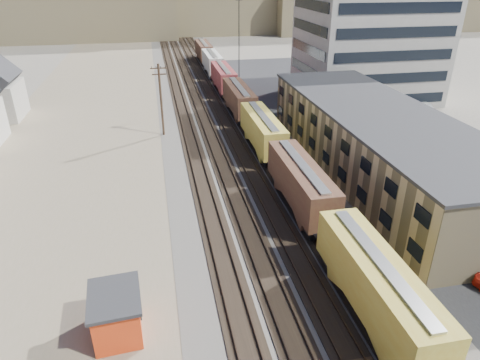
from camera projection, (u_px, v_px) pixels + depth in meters
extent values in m
cube|color=#4C4742|center=(215.00, 114.00, 69.36)|extent=(18.00, 200.00, 0.06)
cube|color=#7A6E54|center=(78.00, 146.00, 57.03)|extent=(24.00, 180.00, 0.03)
cube|color=#232326|center=(385.00, 137.00, 60.08)|extent=(26.00, 120.00, 0.04)
cube|color=black|center=(184.00, 116.00, 68.44)|extent=(2.60, 200.00, 0.08)
cube|color=#38281E|center=(179.00, 115.00, 68.26)|extent=(0.08, 200.00, 0.16)
cube|color=#38281E|center=(188.00, 115.00, 68.51)|extent=(0.08, 200.00, 0.16)
cube|color=black|center=(203.00, 115.00, 68.97)|extent=(2.60, 200.00, 0.08)
cube|color=#38281E|center=(198.00, 114.00, 68.79)|extent=(0.08, 200.00, 0.16)
cube|color=#38281E|center=(207.00, 114.00, 69.05)|extent=(0.08, 200.00, 0.16)
cube|color=black|center=(221.00, 114.00, 69.50)|extent=(2.60, 200.00, 0.08)
cube|color=#38281E|center=(217.00, 113.00, 69.32)|extent=(0.08, 200.00, 0.16)
cube|color=#38281E|center=(225.00, 113.00, 69.58)|extent=(0.08, 200.00, 0.16)
cube|color=black|center=(238.00, 113.00, 70.00)|extent=(2.60, 200.00, 0.08)
cube|color=#38281E|center=(234.00, 112.00, 69.82)|extent=(0.08, 200.00, 0.16)
cube|color=#38281E|center=(242.00, 112.00, 70.07)|extent=(0.08, 200.00, 0.16)
cube|color=black|center=(341.00, 263.00, 33.17)|extent=(2.20, 2.20, 0.90)
cube|color=gold|center=(376.00, 283.00, 27.76)|extent=(3.00, 13.34, 3.40)
cube|color=#B7B7B2|center=(380.00, 261.00, 26.97)|extent=(0.90, 12.32, 0.16)
cube|color=black|center=(318.00, 228.00, 37.61)|extent=(2.20, 2.20, 0.90)
cube|color=black|center=(285.00, 178.00, 46.53)|extent=(2.20, 2.20, 0.90)
cube|color=#4B2920|center=(301.00, 181.00, 41.11)|extent=(3.00, 13.34, 3.40)
cube|color=#B7B7B2|center=(302.00, 164.00, 40.32)|extent=(0.90, 12.32, 0.16)
cube|color=black|center=(272.00, 160.00, 50.96)|extent=(2.20, 2.20, 0.90)
cube|color=black|center=(253.00, 132.00, 59.88)|extent=(2.20, 2.20, 0.90)
cube|color=gold|center=(262.00, 129.00, 54.47)|extent=(3.00, 13.34, 3.40)
cube|color=#B7B7B2|center=(263.00, 116.00, 53.68)|extent=(0.90, 12.33, 0.16)
cube|color=black|center=(246.00, 120.00, 64.32)|extent=(2.20, 2.20, 0.90)
cube|color=black|center=(233.00, 102.00, 73.24)|extent=(2.20, 2.20, 0.90)
cube|color=#4B2920|center=(239.00, 98.00, 67.83)|extent=(3.00, 13.34, 3.40)
cube|color=#B7B7B2|center=(239.00, 86.00, 67.04)|extent=(0.90, 12.33, 0.16)
cube|color=black|center=(228.00, 94.00, 77.68)|extent=(2.20, 2.20, 0.90)
cube|color=black|center=(220.00, 81.00, 86.60)|extent=(2.20, 2.20, 0.90)
cube|color=maroon|center=(223.00, 76.00, 81.18)|extent=(3.00, 13.34, 3.40)
cube|color=#B7B7B2|center=(223.00, 67.00, 80.40)|extent=(0.90, 12.32, 0.16)
cube|color=black|center=(216.00, 76.00, 91.03)|extent=(2.20, 2.20, 0.90)
cube|color=black|center=(209.00, 66.00, 99.95)|extent=(2.20, 2.20, 0.90)
cube|color=beige|center=(212.00, 61.00, 94.54)|extent=(3.00, 13.34, 3.40)
cube|color=#B7B7B2|center=(212.00, 53.00, 93.75)|extent=(0.90, 12.32, 0.16)
cube|color=black|center=(207.00, 62.00, 104.39)|extent=(2.20, 2.20, 0.90)
cube|color=black|center=(202.00, 55.00, 113.31)|extent=(2.20, 2.20, 0.90)
cube|color=#4B2920|center=(204.00, 50.00, 107.90)|extent=(3.00, 13.34, 3.40)
cube|color=#B7B7B2|center=(204.00, 42.00, 107.11)|extent=(0.90, 12.32, 0.16)
cube|color=tan|center=(377.00, 143.00, 48.51)|extent=(12.00, 40.00, 7.00)
cube|color=#2D2D30|center=(382.00, 112.00, 46.91)|extent=(12.40, 40.40, 0.30)
cube|color=black|center=(326.00, 157.00, 48.01)|extent=(0.12, 36.00, 1.20)
cube|color=black|center=(328.00, 132.00, 46.68)|extent=(0.12, 36.00, 1.20)
cube|color=#9E998E|center=(368.00, 47.00, 74.74)|extent=(22.00, 18.00, 18.00)
cube|color=black|center=(308.00, 49.00, 72.78)|extent=(0.12, 16.00, 16.00)
cube|color=black|center=(394.00, 56.00, 66.79)|extent=(20.00, 0.12, 16.00)
cylinder|color=#382619|center=(161.00, 101.00, 58.62)|extent=(0.32, 0.32, 10.00)
cube|color=#382619|center=(158.00, 68.00, 56.67)|extent=(2.20, 0.14, 0.14)
cube|color=#382619|center=(159.00, 74.00, 57.02)|extent=(1.90, 0.14, 0.14)
cylinder|color=black|center=(163.00, 67.00, 56.71)|extent=(0.08, 0.08, 0.22)
cylinder|color=black|center=(239.00, 46.00, 75.23)|extent=(0.16, 0.16, 18.00)
cube|color=black|center=(239.00, 0.00, 71.91)|extent=(1.20, 0.08, 0.08)
cube|color=brown|center=(402.00, 3.00, 169.21)|extent=(110.00, 38.00, 18.00)
cube|color=red|center=(117.00, 315.00, 27.19)|extent=(3.13, 4.00, 2.85)
cube|color=#2D2D30|center=(114.00, 297.00, 26.51)|extent=(3.54, 4.41, 0.24)
cube|color=black|center=(140.00, 310.00, 27.50)|extent=(0.17, 0.95, 0.95)
imported|color=navy|center=(369.00, 97.00, 76.67)|extent=(4.39, 5.29, 1.34)
imported|color=white|center=(426.00, 108.00, 69.69)|extent=(2.90, 5.17, 1.66)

